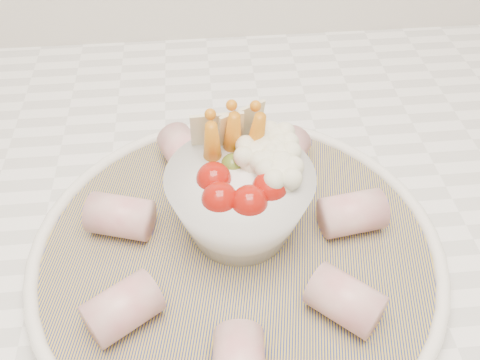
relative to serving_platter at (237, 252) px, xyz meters
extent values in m
cube|color=white|center=(-0.18, 0.09, -0.03)|extent=(2.04, 0.62, 0.04)
cylinder|color=navy|center=(0.00, 0.00, 0.00)|extent=(0.42, 0.42, 0.01)
torus|color=white|center=(0.00, 0.00, 0.00)|extent=(0.36, 0.36, 0.01)
sphere|color=#9F120A|center=(-0.01, 0.00, 0.07)|extent=(0.03, 0.03, 0.03)
sphere|color=#9F120A|center=(0.01, -0.01, 0.07)|extent=(0.03, 0.03, 0.03)
sphere|color=#9F120A|center=(0.03, 0.01, 0.07)|extent=(0.03, 0.03, 0.03)
sphere|color=#9F120A|center=(-0.02, 0.02, 0.07)|extent=(0.03, 0.03, 0.03)
sphere|color=#556E24|center=(0.00, 0.04, 0.07)|extent=(0.02, 0.02, 0.02)
cone|color=#C56D12|center=(-0.02, 0.05, 0.08)|extent=(0.02, 0.03, 0.07)
cone|color=#C56D12|center=(0.00, 0.06, 0.08)|extent=(0.02, 0.04, 0.07)
cone|color=#C56D12|center=(0.02, 0.06, 0.08)|extent=(0.03, 0.04, 0.07)
sphere|color=#ECEACB|center=(0.04, 0.04, 0.07)|extent=(0.03, 0.03, 0.03)
sphere|color=#ECEACB|center=(0.04, 0.02, 0.07)|extent=(0.03, 0.03, 0.03)
sphere|color=#ECEACB|center=(0.04, 0.06, 0.07)|extent=(0.03, 0.03, 0.03)
sphere|color=#ECEACB|center=(0.02, 0.04, 0.07)|extent=(0.03, 0.03, 0.03)
cube|color=beige|center=(-0.01, 0.07, 0.08)|extent=(0.05, 0.01, 0.05)
cube|color=beige|center=(0.01, 0.07, 0.08)|extent=(0.05, 0.03, 0.05)
cylinder|color=#C05760|center=(0.10, 0.02, 0.02)|extent=(0.06, 0.04, 0.04)
cylinder|color=#C05760|center=(0.06, 0.10, 0.02)|extent=(0.06, 0.07, 0.04)
cylinder|color=#C05760|center=(-0.04, 0.11, 0.02)|extent=(0.05, 0.06, 0.04)
cylinder|color=#C05760|center=(-0.10, 0.03, 0.02)|extent=(0.06, 0.05, 0.04)
cylinder|color=#C05760|center=(-0.09, -0.06, 0.02)|extent=(0.07, 0.06, 0.04)
cylinder|color=#C05760|center=(0.08, -0.07, 0.02)|extent=(0.06, 0.06, 0.04)
camera|label=1|loc=(-0.03, -0.29, 0.37)|focal=40.00mm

